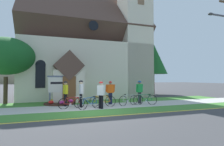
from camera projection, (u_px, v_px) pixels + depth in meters
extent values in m
plane|color=#3D3D3F|center=(81.00, 103.00, 14.11)|extent=(140.00, 140.00, 0.00)
cube|color=#B7B5AD|center=(106.00, 106.00, 12.56)|extent=(32.00, 2.57, 0.01)
cube|color=#427F33|center=(117.00, 111.00, 10.47)|extent=(32.00, 1.87, 0.01)
cube|color=#427F33|center=(97.00, 102.00, 14.97)|extent=(24.00, 2.53, 0.01)
cube|color=yellow|center=(125.00, 115.00, 9.45)|extent=(28.00, 0.16, 0.01)
cube|color=beige|center=(83.00, 72.00, 20.98)|extent=(12.65, 10.02, 5.45)
cube|color=brown|center=(83.00, 33.00, 21.13)|extent=(13.15, 10.21, 10.21)
cube|color=beige|center=(135.00, 41.00, 19.35)|extent=(2.91, 2.91, 11.98)
cube|color=beige|center=(68.00, 86.00, 14.69)|extent=(2.40, 1.60, 2.60)
cube|color=brown|center=(68.00, 66.00, 14.75)|extent=(2.40, 1.80, 2.40)
cube|color=brown|center=(69.00, 90.00, 13.91)|extent=(1.00, 0.06, 2.10)
cube|color=black|center=(40.00, 76.00, 14.73)|extent=(0.76, 0.06, 1.90)
cone|color=black|center=(41.00, 65.00, 14.77)|extent=(0.80, 0.06, 0.80)
cylinder|color=black|center=(94.00, 26.00, 16.36)|extent=(0.90, 0.06, 0.90)
cube|color=slate|center=(50.00, 98.00, 13.47)|extent=(0.12, 0.12, 0.87)
cube|color=slate|center=(69.00, 98.00, 13.95)|extent=(0.12, 0.12, 0.87)
cube|color=silver|center=(60.00, 85.00, 13.74)|extent=(1.68, 0.10, 1.14)
cube|color=slate|center=(60.00, 76.00, 13.76)|extent=(1.80, 0.14, 0.12)
cube|color=black|center=(60.00, 83.00, 13.71)|extent=(1.35, 0.02, 0.16)
cylinder|color=#382319|center=(60.00, 103.00, 13.50)|extent=(2.29, 2.29, 0.10)
ellipsoid|color=#CC338C|center=(71.00, 101.00, 13.78)|extent=(0.36, 0.36, 0.24)
ellipsoid|color=#CC338C|center=(60.00, 100.00, 14.16)|extent=(0.36, 0.36, 0.24)
ellipsoid|color=gold|center=(51.00, 101.00, 13.76)|extent=(0.36, 0.36, 0.24)
ellipsoid|color=red|center=(51.00, 102.00, 12.95)|extent=(0.36, 0.36, 0.24)
ellipsoid|color=#CC338C|center=(62.00, 102.00, 12.86)|extent=(0.36, 0.36, 0.24)
torus|color=black|center=(110.00, 101.00, 12.38)|extent=(0.70, 0.28, 0.73)
torus|color=black|center=(95.00, 101.00, 12.38)|extent=(0.70, 0.28, 0.73)
cylinder|color=orange|center=(100.00, 99.00, 12.39)|extent=(0.55, 0.22, 0.45)
cylinder|color=orange|center=(102.00, 96.00, 12.39)|extent=(0.75, 0.29, 0.04)
cylinder|color=orange|center=(106.00, 99.00, 12.39)|extent=(0.26, 0.12, 0.45)
cylinder|color=orange|center=(107.00, 102.00, 12.38)|extent=(0.42, 0.17, 0.09)
cylinder|color=orange|center=(109.00, 99.00, 12.39)|extent=(0.22, 0.11, 0.39)
cylinder|color=orange|center=(95.00, 99.00, 12.39)|extent=(0.13, 0.07, 0.38)
ellipsoid|color=black|center=(108.00, 95.00, 12.40)|extent=(0.25, 0.15, 0.05)
cylinder|color=silver|center=(96.00, 96.00, 12.39)|extent=(0.42, 0.17, 0.03)
cylinder|color=silver|center=(104.00, 102.00, 12.38)|extent=(0.18, 0.08, 0.18)
torus|color=black|center=(152.00, 100.00, 13.26)|extent=(0.72, 0.21, 0.73)
torus|color=black|center=(138.00, 100.00, 13.16)|extent=(0.72, 0.21, 0.73)
cylinder|color=#19723F|center=(143.00, 98.00, 13.20)|extent=(0.56, 0.17, 0.47)
cylinder|color=#19723F|center=(144.00, 95.00, 13.21)|extent=(0.77, 0.22, 0.04)
cylinder|color=#19723F|center=(148.00, 98.00, 13.23)|extent=(0.26, 0.10, 0.45)
cylinder|color=#19723F|center=(149.00, 100.00, 13.23)|extent=(0.42, 0.14, 0.09)
cylinder|color=#19723F|center=(151.00, 97.00, 13.25)|extent=(0.22, 0.09, 0.40)
cylinder|color=#19723F|center=(139.00, 97.00, 13.17)|extent=(0.12, 0.06, 0.40)
ellipsoid|color=black|center=(150.00, 94.00, 13.25)|extent=(0.25, 0.14, 0.05)
cylinder|color=silver|center=(139.00, 94.00, 13.18)|extent=(0.43, 0.13, 0.03)
cylinder|color=silver|center=(147.00, 101.00, 13.21)|extent=(0.18, 0.06, 0.18)
torus|color=black|center=(123.00, 101.00, 12.67)|extent=(0.70, 0.22, 0.72)
torus|color=black|center=(134.00, 100.00, 13.23)|extent=(0.70, 0.22, 0.72)
cylinder|color=#B7B7BC|center=(130.00, 98.00, 13.04)|extent=(0.53, 0.17, 0.43)
cylinder|color=#B7B7BC|center=(129.00, 95.00, 12.99)|extent=(0.72, 0.23, 0.10)
cylinder|color=#B7B7BC|center=(126.00, 98.00, 12.84)|extent=(0.25, 0.10, 0.49)
cylinder|color=#B7B7BC|center=(125.00, 101.00, 12.78)|extent=(0.40, 0.14, 0.09)
cylinder|color=#B7B7BC|center=(124.00, 98.00, 12.72)|extent=(0.21, 0.09, 0.43)
cylinder|color=#B7B7BC|center=(133.00, 98.00, 13.21)|extent=(0.12, 0.06, 0.36)
ellipsoid|color=black|center=(125.00, 94.00, 12.78)|extent=(0.25, 0.14, 0.05)
cylinder|color=silver|center=(133.00, 95.00, 13.20)|extent=(0.43, 0.14, 0.03)
cylinder|color=silver|center=(127.00, 101.00, 12.89)|extent=(0.18, 0.07, 0.18)
torus|color=black|center=(64.00, 104.00, 11.28)|extent=(0.70, 0.10, 0.70)
torus|color=black|center=(79.00, 103.00, 11.70)|extent=(0.70, 0.10, 0.70)
cylinder|color=#A51E19|center=(74.00, 101.00, 11.56)|extent=(0.55, 0.09, 0.46)
cylinder|color=#A51E19|center=(72.00, 97.00, 11.52)|extent=(0.74, 0.11, 0.04)
cylinder|color=#A51E19|center=(68.00, 101.00, 11.40)|extent=(0.26, 0.06, 0.44)
cylinder|color=#A51E19|center=(67.00, 104.00, 11.36)|extent=(0.41, 0.08, 0.09)
cylinder|color=#A51E19|center=(65.00, 101.00, 11.32)|extent=(0.22, 0.06, 0.39)
cylinder|color=#A51E19|center=(79.00, 100.00, 11.69)|extent=(0.12, 0.05, 0.39)
ellipsoid|color=black|center=(67.00, 97.00, 11.37)|extent=(0.25, 0.10, 0.05)
cylinder|color=silver|center=(78.00, 97.00, 11.68)|extent=(0.44, 0.07, 0.03)
cylinder|color=silver|center=(70.00, 104.00, 11.44)|extent=(0.18, 0.04, 0.18)
torus|color=black|center=(97.00, 103.00, 11.76)|extent=(0.67, 0.28, 0.70)
torus|color=black|center=(83.00, 104.00, 11.08)|extent=(0.67, 0.28, 0.70)
cylinder|color=#194CA5|center=(88.00, 101.00, 11.31)|extent=(0.55, 0.23, 0.43)
cylinder|color=#194CA5|center=(89.00, 98.00, 11.39)|extent=(0.75, 0.31, 0.08)
cylinder|color=#194CA5|center=(93.00, 100.00, 11.56)|extent=(0.26, 0.13, 0.46)
cylinder|color=#194CA5|center=(94.00, 103.00, 11.62)|extent=(0.42, 0.18, 0.09)
cylinder|color=#194CA5|center=(96.00, 100.00, 11.70)|extent=(0.22, 0.11, 0.41)
cylinder|color=#194CA5|center=(83.00, 101.00, 11.11)|extent=(0.13, 0.08, 0.35)
ellipsoid|color=black|center=(94.00, 96.00, 11.65)|extent=(0.25, 0.16, 0.05)
cylinder|color=silver|center=(84.00, 98.00, 11.14)|extent=(0.42, 0.18, 0.03)
cylinder|color=silver|center=(91.00, 104.00, 11.48)|extent=(0.18, 0.08, 0.18)
cylinder|color=#191E38|center=(111.00, 99.00, 13.41)|extent=(0.15, 0.15, 0.85)
cylinder|color=#191E38|center=(109.00, 99.00, 13.37)|extent=(0.15, 0.15, 0.85)
cube|color=#E55914|center=(110.00, 89.00, 13.42)|extent=(0.49, 0.24, 0.62)
sphere|color=#936B51|center=(110.00, 83.00, 13.43)|extent=(0.22, 0.22, 0.22)
ellipsoid|color=red|center=(110.00, 82.00, 13.43)|extent=(0.25, 0.29, 0.15)
cylinder|color=#E55914|center=(114.00, 88.00, 13.45)|extent=(0.09, 0.19, 0.57)
cylinder|color=#E55914|center=(106.00, 88.00, 13.38)|extent=(0.09, 0.20, 0.57)
cylinder|color=black|center=(81.00, 100.00, 12.06)|extent=(0.15, 0.15, 0.89)
cylinder|color=black|center=(81.00, 100.00, 12.23)|extent=(0.15, 0.15, 0.89)
cube|color=silver|center=(81.00, 89.00, 12.17)|extent=(0.22, 0.51, 0.65)
sphere|color=beige|center=(81.00, 82.00, 12.19)|extent=(0.23, 0.23, 0.23)
ellipsoid|color=black|center=(81.00, 82.00, 12.19)|extent=(0.29, 0.25, 0.16)
cylinder|color=silver|center=(81.00, 89.00, 11.88)|extent=(0.09, 0.13, 0.59)
cylinder|color=silver|center=(81.00, 88.00, 12.47)|extent=(0.09, 0.20, 0.59)
cylinder|color=black|center=(100.00, 102.00, 11.47)|extent=(0.15, 0.15, 0.85)
cylinder|color=black|center=(102.00, 102.00, 11.36)|extent=(0.15, 0.15, 0.85)
cube|color=silver|center=(101.00, 90.00, 11.44)|extent=(0.44, 0.51, 0.62)
sphere|color=beige|center=(101.00, 84.00, 11.46)|extent=(0.22, 0.22, 0.22)
ellipsoid|color=red|center=(101.00, 83.00, 11.46)|extent=(0.36, 0.35, 0.15)
cylinder|color=silver|center=(98.00, 90.00, 11.65)|extent=(0.09, 0.24, 0.56)
cylinder|color=silver|center=(104.00, 90.00, 11.24)|extent=(0.09, 0.10, 0.56)
cylinder|color=black|center=(65.00, 100.00, 12.46)|extent=(0.15, 0.15, 0.86)
cylinder|color=black|center=(66.00, 100.00, 12.35)|extent=(0.15, 0.15, 0.86)
cube|color=yellow|center=(66.00, 89.00, 12.43)|extent=(0.30, 0.51, 0.62)
sphere|color=tan|center=(66.00, 83.00, 12.44)|extent=(0.22, 0.22, 0.22)
ellipsoid|color=black|center=(66.00, 82.00, 12.45)|extent=(0.32, 0.29, 0.15)
cylinder|color=yellow|center=(65.00, 89.00, 12.70)|extent=(0.09, 0.15, 0.57)
cylinder|color=yellow|center=(66.00, 89.00, 12.16)|extent=(0.09, 0.10, 0.56)
cylinder|color=#2D2D33|center=(139.00, 98.00, 13.84)|extent=(0.15, 0.15, 0.86)
cylinder|color=#2D2D33|center=(140.00, 98.00, 13.96)|extent=(0.15, 0.15, 0.86)
cube|color=green|center=(140.00, 88.00, 13.93)|extent=(0.52, 0.37, 0.63)
sphere|color=#936B51|center=(139.00, 83.00, 13.94)|extent=(0.22, 0.22, 0.22)
ellipsoid|color=#1E59B2|center=(139.00, 82.00, 13.94)|extent=(0.32, 0.35, 0.16)
cylinder|color=green|center=(137.00, 88.00, 13.76)|extent=(0.09, 0.15, 0.57)
cylinder|color=green|center=(142.00, 88.00, 14.09)|extent=(0.09, 0.16, 0.57)
cube|color=#4C4C51|center=(220.00, 15.00, 13.41)|extent=(1.80, 0.10, 0.10)
ellipsoid|color=#3F3F44|center=(211.00, 14.00, 13.11)|extent=(0.44, 0.28, 0.20)
cylinder|color=#3D2D1E|center=(153.00, 84.00, 22.51)|extent=(0.36, 0.36, 2.52)
cone|color=#195623|center=(153.00, 58.00, 22.62)|extent=(3.53, 3.53, 4.04)
cylinder|color=#3D2D1E|center=(6.00, 90.00, 13.77)|extent=(0.30, 0.30, 2.06)
ellipsoid|color=#195623|center=(6.00, 56.00, 13.86)|extent=(4.17, 4.17, 2.88)
ellipsoid|color=#847A5B|center=(34.00, 83.00, 87.10)|extent=(92.64, 41.48, 22.82)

